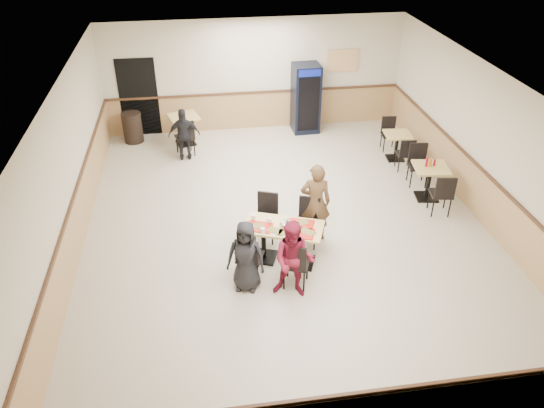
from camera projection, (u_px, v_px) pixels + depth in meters
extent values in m
plane|color=beige|center=(286.00, 226.00, 10.76)|extent=(10.00, 10.00, 0.00)
plane|color=silver|center=(288.00, 83.00, 9.17)|extent=(10.00, 10.00, 0.00)
plane|color=beige|center=(255.00, 75.00, 14.16)|extent=(8.00, 0.00, 8.00)
plane|color=beige|center=(366.00, 367.00, 5.77)|extent=(8.00, 0.00, 8.00)
plane|color=beige|center=(67.00, 175.00, 9.46)|extent=(0.00, 10.00, 10.00)
plane|color=beige|center=(486.00, 146.00, 10.47)|extent=(0.00, 10.00, 10.00)
cube|color=tan|center=(255.00, 111.00, 14.68)|extent=(7.98, 0.03, 1.00)
cube|color=tan|center=(475.00, 190.00, 11.00)|extent=(0.03, 9.98, 1.00)
cube|color=#472B19|center=(255.00, 92.00, 14.39)|extent=(7.98, 0.04, 0.06)
cube|color=black|center=(139.00, 98.00, 13.99)|extent=(1.00, 0.02, 2.10)
cube|color=orange|center=(343.00, 60.00, 14.28)|extent=(0.85, 0.02, 0.60)
cube|color=black|center=(264.00, 257.00, 9.86)|extent=(0.59, 0.59, 0.04)
cylinder|color=black|center=(264.00, 241.00, 9.66)|extent=(0.09, 0.09, 0.69)
cube|color=#DDC06B|center=(263.00, 225.00, 9.48)|extent=(0.91, 0.91, 0.04)
cube|color=black|center=(301.00, 262.00, 9.73)|extent=(0.59, 0.59, 0.04)
cylinder|color=black|center=(302.00, 246.00, 9.53)|extent=(0.09, 0.09, 0.69)
cube|color=#DDC06B|center=(303.00, 230.00, 9.35)|extent=(0.91, 0.91, 0.04)
imported|color=black|center=(246.00, 256.00, 8.82)|extent=(0.74, 0.59, 1.32)
imported|color=maroon|center=(294.00, 260.00, 8.65)|extent=(0.83, 0.74, 1.43)
imported|color=brown|center=(315.00, 202.00, 10.01)|extent=(0.64, 0.48, 1.60)
imported|color=black|center=(184.00, 135.00, 12.95)|extent=(0.77, 0.33, 1.32)
cube|color=red|center=(259.00, 227.00, 9.37)|extent=(0.54, 0.47, 0.02)
cube|color=red|center=(301.00, 233.00, 9.21)|extent=(0.54, 0.47, 0.02)
cube|color=red|center=(301.00, 224.00, 9.44)|extent=(0.54, 0.47, 0.02)
cylinder|color=white|center=(301.00, 223.00, 9.47)|extent=(0.23, 0.23, 0.01)
cube|color=#A1793E|center=(301.00, 223.00, 9.46)|extent=(0.30, 0.23, 0.02)
cylinder|color=white|center=(307.00, 232.00, 9.23)|extent=(0.23, 0.23, 0.01)
cube|color=#A1793E|center=(307.00, 232.00, 9.23)|extent=(0.31, 0.31, 0.02)
cylinder|color=white|center=(275.00, 231.00, 9.27)|extent=(0.23, 0.23, 0.01)
cube|color=#A1793E|center=(275.00, 231.00, 9.26)|extent=(0.31, 0.29, 0.02)
cylinder|color=white|center=(286.00, 233.00, 9.21)|extent=(0.23, 0.23, 0.01)
cube|color=#A1793E|center=(286.00, 233.00, 9.21)|extent=(0.30, 0.24, 0.02)
cylinder|color=white|center=(256.00, 227.00, 9.38)|extent=(0.23, 0.23, 0.01)
cube|color=#A1793E|center=(256.00, 226.00, 9.37)|extent=(0.27, 0.18, 0.02)
cylinder|color=white|center=(254.00, 217.00, 9.56)|extent=(0.08, 0.08, 0.10)
cylinder|color=white|center=(252.00, 228.00, 9.26)|extent=(0.08, 0.08, 0.10)
cylinder|color=white|center=(270.00, 221.00, 9.46)|extent=(0.08, 0.08, 0.10)
cylinder|color=white|center=(263.00, 231.00, 9.19)|extent=(0.08, 0.08, 0.10)
cylinder|color=#9EA2B0|center=(286.00, 222.00, 9.40)|extent=(0.07, 0.07, 0.12)
cylinder|color=#9EA2B0|center=(290.00, 224.00, 9.35)|extent=(0.07, 0.07, 0.12)
cylinder|color=#9EA2B0|center=(287.00, 220.00, 9.46)|extent=(0.07, 0.07, 0.12)
ellipsoid|color=white|center=(284.00, 225.00, 9.35)|extent=(0.15, 0.15, 0.11)
cube|color=black|center=(426.00, 197.00, 11.69)|extent=(0.52, 0.52, 0.04)
cylinder|color=black|center=(429.00, 182.00, 11.49)|extent=(0.09, 0.09, 0.69)
cube|color=#DDC06B|center=(431.00, 168.00, 11.30)|extent=(0.81, 0.81, 0.04)
cube|color=black|center=(395.00, 158.00, 13.28)|extent=(0.44, 0.44, 0.04)
cylinder|color=black|center=(396.00, 146.00, 13.11)|extent=(0.08, 0.08, 0.62)
cube|color=#DDC06B|center=(398.00, 135.00, 12.94)|extent=(0.69, 0.69, 0.04)
cylinder|color=#A10B1F|center=(427.00, 162.00, 11.27)|extent=(0.06, 0.06, 0.20)
cylinder|color=orange|center=(431.00, 162.00, 11.29)|extent=(0.06, 0.06, 0.17)
cylinder|color=#A10B1F|center=(434.00, 163.00, 11.31)|extent=(0.05, 0.05, 0.14)
cube|color=black|center=(186.00, 143.00, 14.03)|extent=(0.57, 0.57, 0.04)
cylinder|color=black|center=(185.00, 130.00, 13.83)|extent=(0.09, 0.09, 0.71)
cube|color=#DDC06B|center=(184.00, 117.00, 13.64)|extent=(0.89, 0.89, 0.04)
cube|color=black|center=(306.00, 98.00, 14.30)|extent=(0.73, 0.71, 1.85)
cube|color=black|center=(309.00, 105.00, 14.03)|extent=(0.57, 0.04, 1.46)
cube|color=navy|center=(310.00, 73.00, 13.57)|extent=(0.58, 0.04, 0.18)
cylinder|color=black|center=(133.00, 127.00, 13.95)|extent=(0.51, 0.51, 0.80)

